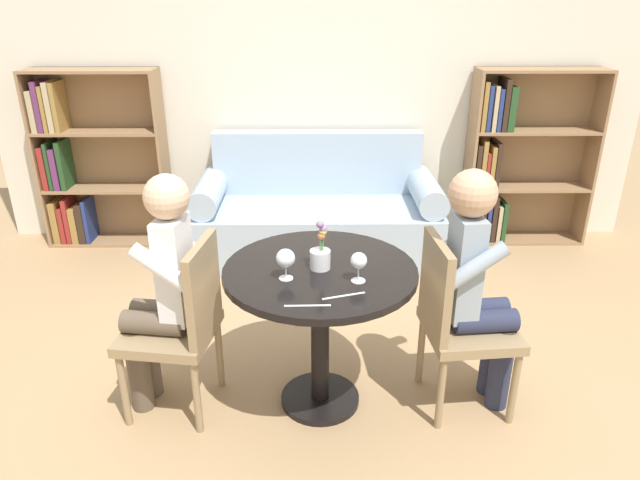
# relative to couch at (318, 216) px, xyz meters

# --- Properties ---
(ground_plane) EXTENTS (16.00, 16.00, 0.00)m
(ground_plane) POSITION_rel_couch_xyz_m (0.00, -1.83, -0.31)
(ground_plane) COLOR tan
(back_wall) EXTENTS (5.20, 0.05, 2.70)m
(back_wall) POSITION_rel_couch_xyz_m (0.00, 0.42, 1.04)
(back_wall) COLOR silver
(back_wall) RESTS_ON ground_plane
(round_table) EXTENTS (0.90, 0.90, 0.76)m
(round_table) POSITION_rel_couch_xyz_m (0.00, -1.83, 0.29)
(round_table) COLOR black
(round_table) RESTS_ON ground_plane
(couch) EXTENTS (1.88, 0.80, 0.92)m
(couch) POSITION_rel_couch_xyz_m (0.00, 0.00, 0.00)
(couch) COLOR #9EB2C6
(couch) RESTS_ON ground_plane
(bookshelf_left) EXTENTS (0.99, 0.28, 1.40)m
(bookshelf_left) POSITION_rel_couch_xyz_m (-1.85, 0.27, 0.36)
(bookshelf_left) COLOR #93704C
(bookshelf_left) RESTS_ON ground_plane
(bookshelf_right) EXTENTS (0.99, 0.28, 1.40)m
(bookshelf_right) POSITION_rel_couch_xyz_m (1.57, 0.27, 0.37)
(bookshelf_right) COLOR #93704C
(bookshelf_right) RESTS_ON ground_plane
(chair_left) EXTENTS (0.48, 0.48, 0.90)m
(chair_left) POSITION_rel_couch_xyz_m (-0.66, -1.85, 0.18)
(chair_left) COLOR #937A56
(chair_left) RESTS_ON ground_plane
(chair_right) EXTENTS (0.46, 0.46, 0.90)m
(chair_right) POSITION_rel_couch_xyz_m (0.65, -1.84, 0.18)
(chair_right) COLOR #937A56
(chair_right) RESTS_ON ground_plane
(person_left) EXTENTS (0.45, 0.38, 1.22)m
(person_left) POSITION_rel_couch_xyz_m (-0.74, -1.83, 0.34)
(person_left) COLOR brown
(person_left) RESTS_ON ground_plane
(person_right) EXTENTS (0.44, 0.36, 1.23)m
(person_right) POSITION_rel_couch_xyz_m (0.74, -1.83, 0.36)
(person_right) COLOR #282D47
(person_right) RESTS_ON ground_plane
(wine_glass_left) EXTENTS (0.09, 0.09, 0.14)m
(wine_glass_left) POSITION_rel_couch_xyz_m (-0.15, -1.93, 0.54)
(wine_glass_left) COLOR white
(wine_glass_left) RESTS_ON round_table
(wine_glass_right) EXTENTS (0.07, 0.07, 0.14)m
(wine_glass_right) POSITION_rel_couch_xyz_m (0.17, -1.96, 0.54)
(wine_glass_right) COLOR white
(wine_glass_right) RESTS_ON round_table
(flower_vase) EXTENTS (0.10, 0.10, 0.24)m
(flower_vase) POSITION_rel_couch_xyz_m (0.00, -1.83, 0.53)
(flower_vase) COLOR silver
(flower_vase) RESTS_ON round_table
(knife_left_setting) EXTENTS (0.19, 0.01, 0.00)m
(knife_left_setting) POSITION_rel_couch_xyz_m (-0.05, -2.17, 0.45)
(knife_left_setting) COLOR silver
(knife_left_setting) RESTS_ON round_table
(fork_left_setting) EXTENTS (0.18, 0.07, 0.00)m
(fork_left_setting) POSITION_rel_couch_xyz_m (0.10, -2.09, 0.45)
(fork_left_setting) COLOR silver
(fork_left_setting) RESTS_ON round_table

